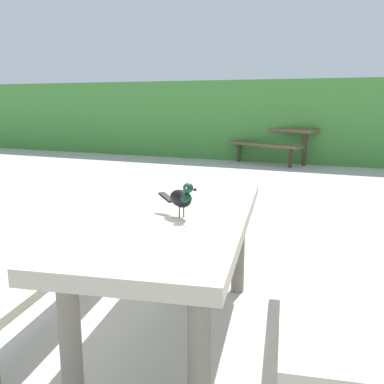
% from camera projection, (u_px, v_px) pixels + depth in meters
% --- Properties ---
extents(ground_plane, '(60.00, 60.00, 0.00)m').
position_uv_depth(ground_plane, '(151.00, 319.00, 2.66)').
color(ground_plane, '#B7B5AD').
extents(hedge_wall, '(28.00, 2.38, 1.76)m').
position_uv_depth(hedge_wall, '(319.00, 120.00, 10.01)').
color(hedge_wall, '#428438').
rests_on(hedge_wall, ground).
extents(picnic_table_foreground, '(1.96, 1.99, 0.74)m').
position_uv_depth(picnic_table_foreground, '(176.00, 245.00, 2.34)').
color(picnic_table_foreground, '#B2A893').
rests_on(picnic_table_foreground, ground).
extents(bird_grackle, '(0.26, 0.16, 0.18)m').
position_uv_depth(bird_grackle, '(182.00, 197.00, 2.16)').
color(bird_grackle, black).
rests_on(bird_grackle, picnic_table_foreground).
extents(picnic_table_mid_left, '(2.19, 2.18, 0.74)m').
position_uv_depth(picnic_table_mid_left, '(282.00, 136.00, 9.54)').
color(picnic_table_mid_left, brown).
rests_on(picnic_table_mid_left, ground).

